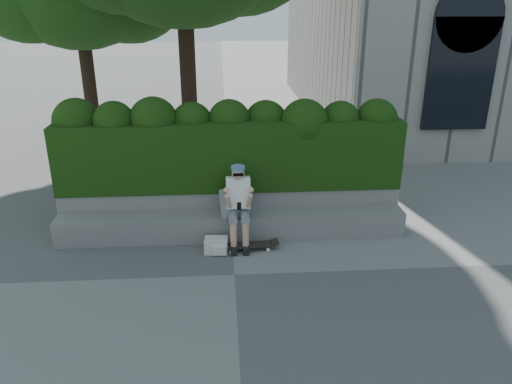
{
  "coord_description": "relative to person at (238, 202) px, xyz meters",
  "views": [
    {
      "loc": [
        -0.13,
        -6.58,
        3.99
      ],
      "look_at": [
        0.4,
        1.0,
        0.95
      ],
      "focal_mm": 35.0,
      "sensor_mm": 36.0,
      "label": 1
    }
  ],
  "objects": [
    {
      "name": "ground",
      "position": [
        -0.11,
        -1.07,
        -0.75
      ],
      "size": [
        80.0,
        80.0,
        0.0
      ],
      "primitive_type": "plane",
      "color": "slate",
      "rests_on": "ground"
    },
    {
      "name": "hedge",
      "position": [
        -0.11,
        0.88,
        0.6
      ],
      "size": [
        6.0,
        1.0,
        1.2
      ],
      "primitive_type": "cube",
      "color": "black",
      "rests_on": "planter_wall"
    },
    {
      "name": "backpack_plaid",
      "position": [
        -0.12,
        0.08,
        -0.06
      ],
      "size": [
        0.38,
        0.28,
        0.49
      ],
      "primitive_type": "cube",
      "rotation": [
        0.0,
        0.0,
        0.35
      ],
      "color": "#A7A7AC",
      "rests_on": "bench_ledge"
    },
    {
      "name": "backpack_ground",
      "position": [
        -0.39,
        -0.32,
        -0.63
      ],
      "size": [
        0.39,
        0.29,
        0.24
      ],
      "primitive_type": "cube",
      "rotation": [
        0.0,
        0.0,
        -0.07
      ],
      "color": "silver",
      "rests_on": "ground"
    },
    {
      "name": "skateboard",
      "position": [
        0.15,
        -0.28,
        -0.67
      ],
      "size": [
        0.9,
        0.28,
        0.09
      ],
      "rotation": [
        0.0,
        0.0,
        0.07
      ],
      "color": "black",
      "rests_on": "ground"
    },
    {
      "name": "bench_ledge",
      "position": [
        -0.11,
        0.18,
        -0.53
      ],
      "size": [
        6.0,
        0.45,
        0.45
      ],
      "primitive_type": "cube",
      "color": "gray",
      "rests_on": "ground"
    },
    {
      "name": "person",
      "position": [
        0.0,
        0.0,
        0.0
      ],
      "size": [
        0.4,
        0.76,
        1.38
      ],
      "color": "slate",
      "rests_on": "ground"
    },
    {
      "name": "planter_wall",
      "position": [
        -0.11,
        0.66,
        -0.38
      ],
      "size": [
        6.0,
        0.5,
        0.75
      ],
      "primitive_type": "cube",
      "color": "gray",
      "rests_on": "ground"
    }
  ]
}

